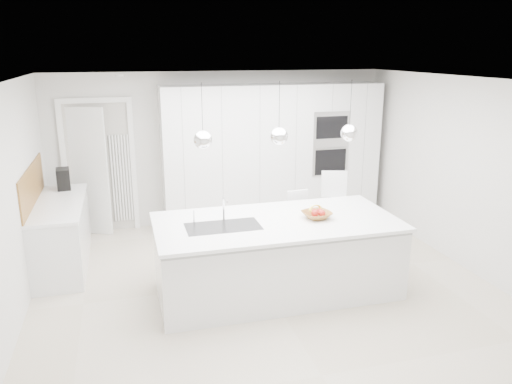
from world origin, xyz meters
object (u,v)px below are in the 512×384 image
object	(u,v)px
bar_stool_left	(300,228)
fruit_bowl	(317,215)
island_base	(277,259)
bar_stool_right	(337,213)
espresso_machine	(63,179)

from	to	relation	value
bar_stool_left	fruit_bowl	bearing A→B (deg)	-102.90
fruit_bowl	island_base	bearing A→B (deg)	179.13
fruit_bowl	bar_stool_right	bearing A→B (deg)	53.94
espresso_machine	bar_stool_left	bearing A→B (deg)	-29.31
fruit_bowl	bar_stool_left	distance (m)	0.92
espresso_machine	island_base	bearing A→B (deg)	-45.92
espresso_machine	bar_stool_right	xyz separation A→B (m)	(3.74, -1.17, -0.47)
island_base	fruit_bowl	world-z (taller)	fruit_bowl
fruit_bowl	bar_stool_left	size ratio (longest dim) A/B	0.34
bar_stool_left	bar_stool_right	bearing A→B (deg)	11.48
espresso_machine	bar_stool_right	world-z (taller)	espresso_machine
espresso_machine	bar_stool_right	size ratio (longest dim) A/B	0.26
espresso_machine	bar_stool_left	xyz separation A→B (m)	(3.10, -1.37, -0.56)
espresso_machine	fruit_bowl	bearing A→B (deg)	-41.18
bar_stool_left	espresso_machine	bearing A→B (deg)	149.74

